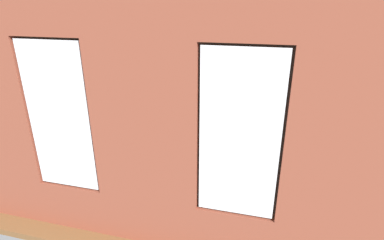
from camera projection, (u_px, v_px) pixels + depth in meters
name	position (u px, v px, depth m)	size (l,w,h in m)	color
ground_plane	(196.00, 155.00, 6.59)	(6.40, 6.02, 0.10)	brown
brick_wall_with_windows	(144.00, 138.00, 3.63)	(5.80, 0.30, 3.19)	brown
white_wall_right	(67.00, 77.00, 6.47)	(0.10, 5.02, 3.19)	silver
couch_by_window	(146.00, 189.00, 4.74)	(1.80, 0.87, 0.80)	black
couch_left	(304.00, 156.00, 5.79)	(0.94, 1.99, 0.80)	black
coffee_table	(200.00, 135.00, 6.61)	(1.42, 0.86, 0.41)	tan
cup_ceramic	(200.00, 131.00, 6.57)	(0.09, 0.09, 0.11)	#33567F
candle_jar	(219.00, 130.00, 6.61)	(0.08, 0.08, 0.12)	#B7333D
table_plant_small	(204.00, 131.00, 6.41)	(0.13, 0.13, 0.21)	gray
remote_black	(180.00, 133.00, 6.57)	(0.05, 0.17, 0.02)	black
remote_gray	(194.00, 130.00, 6.73)	(0.05, 0.17, 0.02)	#59595B
media_console	(85.00, 135.00, 6.83)	(1.17, 0.42, 0.53)	black
tv_flatscreen	(81.00, 108.00, 6.60)	(1.14, 0.20, 0.76)	black
papasan_chair	(197.00, 106.00, 8.15)	(1.19, 1.19, 0.73)	olive
potted_plant_near_tv	(76.00, 137.00, 5.60)	(1.20, 1.16, 1.41)	gray
potted_plant_beside_window_right	(32.00, 155.00, 4.96)	(1.19, 1.10, 1.28)	gray
potted_plant_by_left_couch	(282.00, 123.00, 7.14)	(0.29, 0.29, 0.60)	#9E5638
potted_plant_corner_far_left	(330.00, 214.00, 3.97)	(0.44, 0.44, 0.76)	gray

